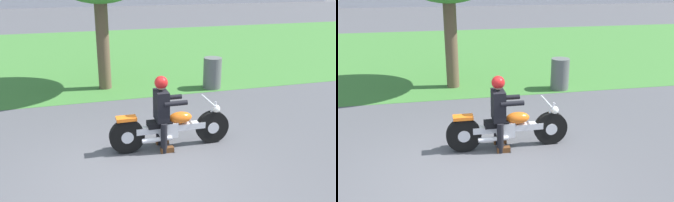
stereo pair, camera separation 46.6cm
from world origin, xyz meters
The scene contains 5 objects.
ground centered at (0.00, 0.00, 0.00)m, with size 120.00×120.00×0.00m, color #4C4C51.
grass_verge centered at (0.00, 9.93, 0.00)m, with size 60.00×12.00×0.01m, color #3D7533.
motorcycle_lead centered at (0.74, 1.02, 0.39)m, with size 2.28×0.66×0.88m.
rider_lead centered at (0.57, 1.03, 0.82)m, with size 0.55×0.48×1.40m.
trash_can centered at (2.87, 4.29, 0.44)m, with size 0.51×0.51×0.87m, color #595E5B.
Camera 1 is at (-0.95, -4.87, 3.10)m, focal length 38.68 mm.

